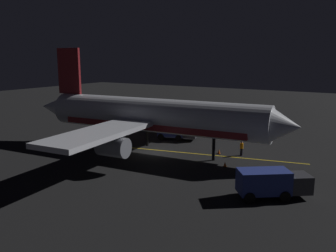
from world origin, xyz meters
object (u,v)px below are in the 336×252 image
airliner (150,116)px  catering_truck (176,131)px  traffic_cone_near_left (219,152)px  traffic_cone_near_right (225,164)px  ground_crew_worker (242,148)px  baggage_truck (271,183)px

airliner → catering_truck: size_ratio=6.04×
catering_truck → traffic_cone_near_left: catering_truck is taller
traffic_cone_near_right → catering_truck: bearing=-127.1°
airliner → ground_crew_worker: bearing=112.6°
ground_crew_worker → airliner: bearing=-67.4°
ground_crew_worker → traffic_cone_near_left: ground_crew_worker is taller
ground_crew_worker → traffic_cone_near_left: (0.72, -2.56, -0.64)m
airliner → traffic_cone_near_right: airliner is taller
airliner → traffic_cone_near_left: airliner is taller
baggage_truck → traffic_cone_near_right: size_ratio=10.93×
airliner → ground_crew_worker: size_ratio=20.27×
airliner → ground_crew_worker: airliner is taller
traffic_cone_near_right → airliner: bearing=-94.6°
catering_truck → traffic_cone_near_left: bearing=65.1°
airliner → catering_truck: airliner is taller
baggage_truck → ground_crew_worker: size_ratio=3.46×
airliner → traffic_cone_near_right: (0.83, 10.30, -4.18)m
traffic_cone_near_right → traffic_cone_near_left: bearing=-149.4°
airliner → ground_crew_worker: 11.67m
traffic_cone_near_left → traffic_cone_near_right: same height
baggage_truck → traffic_cone_near_right: baggage_truck is taller
catering_truck → baggage_truck: bearing=50.9°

